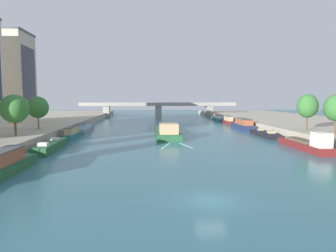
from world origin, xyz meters
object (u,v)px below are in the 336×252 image
Objects in this scene: tree_right_nearest at (307,106)px; moored_boat_right_midway at (243,125)px; moored_boat_left_second at (4,164)px; moored_boat_left_near at (73,133)px; moored_boat_left_upstream at (84,128)px; bridge_far at (158,108)px; tree_left_end_of_row at (15,109)px; moored_boat_right_far at (264,134)px; moored_boat_left_midway at (51,146)px; moored_boat_right_gap_after at (307,144)px; barge_midriver at (167,131)px; moored_boat_right_upstream at (218,118)px; moored_boat_right_end at (228,121)px; tree_left_far at (38,107)px; tree_right_end_of_row at (336,108)px.

moored_boat_right_midway is at bearing 104.45° from tree_right_nearest.
moored_boat_left_near is at bearing 90.31° from moored_boat_left_second.
moored_boat_left_upstream is at bearing 158.44° from tree_right_nearest.
bridge_far reaches higher than moored_boat_left_near.
moored_boat_left_second is at bearing -70.16° from tree_left_end_of_row.
moored_boat_right_far is (42.15, 0.00, -0.45)m from moored_boat_left_near.
moored_boat_left_midway is at bearing -143.48° from moored_boat_right_midway.
bridge_far is at bearing 103.30° from moored_boat_right_gap_after.
moored_boat_left_near is 0.69× the size of moored_boat_right_midway.
barge_midriver reaches higher than moored_boat_right_upstream.
moored_boat_right_gap_after is at bearing -90.78° from moored_boat_right_end.
moored_boat_right_upstream reaches higher than moored_boat_right_far.
tree_right_nearest reaches higher than moored_boat_right_gap_after.
moored_boat_right_far is at bearing 13.21° from tree_left_end_of_row.
moored_boat_left_midway is at bearing -89.40° from moored_boat_left_near.
moored_boat_left_upstream is 0.20× the size of bridge_far.
moored_boat_right_midway is 23.97m from tree_right_nearest.
tree_left_far is at bearing 160.79° from moored_boat_right_gap_after.
tree_left_far reaches higher than moored_boat_left_second.
tree_right_end_of_row is (48.51, 15.89, 5.62)m from moored_boat_left_second.
moored_boat_left_second is at bearing -131.95° from moored_boat_right_midway.
tree_left_far is 55.54m from tree_right_nearest.
tree_right_end_of_row is (28.28, -17.78, 5.79)m from barge_midriver.
moored_boat_left_upstream is 47.37m from moored_boat_right_end.
moored_boat_right_end is 66.69m from tree_left_end_of_row.
moored_boat_right_upstream is at bearing 43.73° from tree_left_far.
moored_boat_left_upstream is at bearing -155.61° from moored_boat_right_end.
bridge_far reaches higher than moored_boat_right_upstream.
tree_left_end_of_row is (-48.96, -11.50, 6.10)m from moored_boat_right_far.
moored_boat_right_far is at bearing -73.62° from bridge_far.
barge_midriver is 68.80m from bridge_far.
moored_boat_left_near is 45.65m from moored_boat_right_midway.
tree_left_end_of_row is (-49.68, -44.14, 5.55)m from moored_boat_right_end.
moored_boat_right_far is 10.84m from tree_right_nearest.
moored_boat_left_upstream is 52.70m from tree_right_nearest.
barge_midriver is at bearing -117.01° from moored_boat_right_upstream.
moored_boat_right_gap_after is 50.23m from moored_boat_right_end.
tree_right_end_of_row reaches higher than moored_boat_left_second.
moored_boat_left_near is 0.84× the size of moored_boat_right_far.
moored_boat_right_end reaches higher than moored_boat_left_upstream.
barge_midriver is 30.01m from tree_right_nearest.
tree_left_far is (-6.55, -13.58, 5.67)m from moored_boat_left_upstream.
tree_left_end_of_row is at bearing -130.33° from moored_boat_right_upstream.
tree_right_nearest reaches higher than moored_boat_right_end.
moored_boat_right_upstream is at bearing 62.99° from barge_midriver.
moored_boat_right_end is (42.70, 63.48, -0.07)m from moored_boat_left_second.
tree_left_end_of_row reaches higher than moored_boat_right_upstream.
barge_midriver is 3.35× the size of tree_left_end_of_row.
moored_boat_left_near is 74.68m from bridge_far.
tree_left_far is 57.36m from tree_right_end_of_row.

